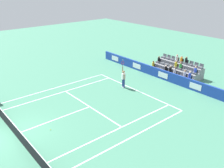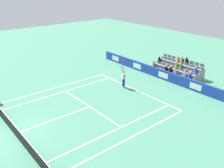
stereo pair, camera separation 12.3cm
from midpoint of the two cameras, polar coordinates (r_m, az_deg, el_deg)
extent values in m
plane|color=#47896B|center=(18.83, -21.87, -10.87)|extent=(80.00, 80.00, 0.00)
cube|color=white|center=(24.28, 5.30, -1.33)|extent=(10.97, 0.10, 0.01)
cube|color=white|center=(21.12, -5.39, -5.28)|extent=(8.23, 0.10, 0.01)
cube|color=white|center=(19.75, -13.10, -7.99)|extent=(0.10, 6.40, 0.01)
cube|color=white|center=(24.10, -11.88, -1.95)|extent=(0.10, 11.89, 0.01)
cube|color=white|center=(18.06, 1.00, -10.51)|extent=(0.10, 11.89, 0.01)
cube|color=white|center=(25.23, -13.38, -0.92)|extent=(0.10, 11.89, 0.01)
cube|color=white|center=(17.23, 4.05, -12.42)|extent=(0.10, 11.89, 0.01)
cube|color=white|center=(24.21, 5.13, -1.39)|extent=(0.10, 0.20, 0.01)
cube|color=#193899|center=(27.06, 11.77, 2.09)|extent=(19.91, 0.20, 1.05)
cube|color=white|center=(24.91, 18.69, -0.55)|extent=(1.27, 0.01, 0.59)
cube|color=white|center=(26.98, 11.62, 2.04)|extent=(1.27, 0.01, 0.59)
cube|color=white|center=(29.45, 5.63, 4.20)|extent=(1.27, 0.01, 0.59)
cube|color=white|center=(32.22, 0.59, 5.98)|extent=(1.27, 0.01, 0.59)
cube|color=black|center=(18.59, -22.08, -9.69)|extent=(11.77, 0.02, 0.92)
cube|color=white|center=(18.35, -22.31, -8.42)|extent=(11.77, 0.04, 0.04)
cylinder|color=navy|center=(24.48, 2.68, 0.10)|extent=(0.16, 0.16, 0.90)
cylinder|color=navy|center=(24.67, 2.40, 0.29)|extent=(0.16, 0.16, 0.90)
cube|color=white|center=(24.65, 2.66, -0.78)|extent=(0.17, 0.28, 0.08)
cube|color=white|center=(24.84, 2.38, -0.58)|extent=(0.17, 0.28, 0.08)
cube|color=white|center=(24.30, 2.57, 1.83)|extent=(0.29, 0.40, 0.60)
sphere|color=#9E7251|center=(24.14, 2.59, 2.85)|extent=(0.24, 0.24, 0.24)
cylinder|color=#9E7251|center=(24.26, 2.33, 3.34)|extent=(0.09, 0.09, 0.62)
cylinder|color=#9E7251|center=(24.09, 2.73, 1.69)|extent=(0.09, 0.09, 0.56)
cylinder|color=black|center=(24.11, 2.35, 4.34)|extent=(0.04, 0.04, 0.28)
torus|color=red|center=(24.03, 2.36, 4.98)|extent=(0.09, 0.31, 0.31)
sphere|color=#D1E533|center=(23.94, 2.37, 5.61)|extent=(0.07, 0.07, 0.07)
cube|color=gray|center=(27.98, 13.11, 1.98)|extent=(5.58, 0.95, 0.42)
cube|color=#545960|center=(26.58, 17.37, 1.09)|extent=(0.48, 0.44, 0.20)
cube|color=#545960|center=(26.65, 17.67, 1.69)|extent=(0.48, 0.04, 0.30)
cube|color=#545960|center=(26.89, 16.28, 1.47)|extent=(0.48, 0.44, 0.20)
cube|color=#545960|center=(26.96, 16.58, 2.07)|extent=(0.48, 0.04, 0.30)
cube|color=#545960|center=(27.21, 15.22, 1.85)|extent=(0.48, 0.44, 0.20)
cube|color=#545960|center=(27.28, 15.52, 2.43)|extent=(0.48, 0.04, 0.30)
cube|color=#545960|center=(27.53, 14.18, 2.22)|extent=(0.48, 0.44, 0.20)
cube|color=#545960|center=(27.60, 14.48, 2.79)|extent=(0.48, 0.04, 0.30)
cube|color=#545960|center=(27.87, 13.17, 2.57)|extent=(0.48, 0.44, 0.20)
cube|color=#545960|center=(27.94, 13.46, 3.14)|extent=(0.48, 0.04, 0.30)
cube|color=#545960|center=(28.22, 12.18, 2.92)|extent=(0.48, 0.44, 0.20)
cube|color=#545960|center=(28.29, 12.47, 3.48)|extent=(0.48, 0.04, 0.30)
cube|color=#545960|center=(28.58, 11.21, 3.26)|extent=(0.48, 0.44, 0.20)
cube|color=#545960|center=(28.65, 11.51, 3.81)|extent=(0.48, 0.04, 0.30)
cube|color=#545960|center=(28.95, 10.27, 3.59)|extent=(0.48, 0.44, 0.20)
cube|color=#545960|center=(29.01, 10.56, 4.13)|extent=(0.48, 0.04, 0.30)
cube|color=#545960|center=(29.32, 9.35, 3.91)|extent=(0.48, 0.44, 0.20)
cube|color=#545960|center=(29.39, 9.64, 4.44)|extent=(0.48, 0.04, 0.30)
cube|color=gray|center=(28.64, 14.32, 2.80)|extent=(5.58, 0.95, 0.84)
cube|color=#545960|center=(27.20, 18.59, 2.38)|extent=(0.48, 0.44, 0.20)
cube|color=#545960|center=(27.28, 18.88, 2.96)|extent=(0.48, 0.04, 0.30)
cube|color=#545960|center=(27.50, 17.51, 2.74)|extent=(0.48, 0.44, 0.20)
cube|color=#545960|center=(27.58, 17.80, 3.32)|extent=(0.48, 0.04, 0.30)
cube|color=#545960|center=(27.81, 16.46, 3.10)|extent=(0.48, 0.44, 0.20)
cube|color=#545960|center=(27.89, 16.75, 3.67)|extent=(0.48, 0.04, 0.30)
cube|color=#545960|center=(28.13, 15.43, 3.44)|extent=(0.48, 0.44, 0.20)
cube|color=#545960|center=(28.21, 15.72, 4.00)|extent=(0.48, 0.04, 0.30)
cube|color=#545960|center=(28.47, 14.42, 3.78)|extent=(0.48, 0.44, 0.20)
cube|color=#545960|center=(28.54, 14.71, 4.33)|extent=(0.48, 0.04, 0.30)
cube|color=#545960|center=(28.81, 13.43, 4.11)|extent=(0.48, 0.44, 0.20)
cube|color=#545960|center=(28.88, 13.72, 4.65)|extent=(0.48, 0.04, 0.30)
cube|color=#545960|center=(29.16, 12.47, 4.42)|extent=(0.48, 0.44, 0.20)
cube|color=#545960|center=(29.23, 12.76, 4.96)|extent=(0.48, 0.04, 0.30)
cube|color=#545960|center=(29.52, 11.53, 4.73)|extent=(0.48, 0.44, 0.20)
cube|color=#545960|center=(29.59, 11.82, 5.27)|extent=(0.48, 0.04, 0.30)
cube|color=#545960|center=(29.89, 10.61, 5.03)|extent=(0.48, 0.44, 0.20)
cube|color=#545960|center=(29.96, 10.90, 5.56)|extent=(0.48, 0.04, 0.30)
cube|color=gray|center=(29.31, 15.47, 3.58)|extent=(5.58, 0.95, 1.26)
cube|color=#545960|center=(27.84, 19.75, 3.61)|extent=(0.48, 0.44, 0.20)
cube|color=#545960|center=(27.93, 20.04, 4.18)|extent=(0.48, 0.04, 0.30)
cube|color=#545960|center=(28.14, 18.69, 3.96)|extent=(0.48, 0.44, 0.20)
cube|color=#545960|center=(28.23, 18.97, 4.51)|extent=(0.48, 0.04, 0.30)
cube|color=#545960|center=(28.44, 17.64, 4.29)|extent=(0.48, 0.44, 0.20)
cube|color=#545960|center=(28.53, 17.93, 4.84)|extent=(0.48, 0.04, 0.30)
cube|color=#545960|center=(28.76, 16.62, 4.62)|extent=(0.48, 0.44, 0.20)
cube|color=#545960|center=(28.84, 16.90, 5.16)|extent=(0.48, 0.04, 0.30)
cube|color=#545960|center=(29.08, 15.62, 4.93)|extent=(0.48, 0.44, 0.20)
cube|color=#545960|center=(29.17, 15.90, 5.47)|extent=(0.48, 0.04, 0.30)
cube|color=#545960|center=(29.42, 14.64, 5.24)|extent=(0.48, 0.44, 0.20)
cube|color=#545960|center=(29.50, 14.92, 5.77)|extent=(0.48, 0.04, 0.30)
cube|color=#545960|center=(29.76, 13.68, 5.54)|extent=(0.48, 0.44, 0.20)
cube|color=#545960|center=(29.84, 13.96, 6.07)|extent=(0.48, 0.04, 0.30)
cube|color=#545960|center=(30.11, 12.75, 5.83)|extent=(0.48, 0.44, 0.20)
cube|color=#545960|center=(30.20, 13.03, 6.35)|extent=(0.48, 0.04, 0.30)
cube|color=#545960|center=(30.47, 11.83, 6.12)|extent=(0.48, 0.44, 0.20)
cube|color=#545960|center=(30.56, 12.11, 6.63)|extent=(0.48, 0.04, 0.30)
cylinder|color=blue|center=(26.49, 17.52, 1.85)|extent=(0.28, 0.28, 0.53)
sphere|color=beige|center=(26.37, 17.61, 2.59)|extent=(0.20, 0.20, 0.20)
cylinder|color=black|center=(27.79, 13.30, 3.28)|extent=(0.28, 0.28, 0.51)
sphere|color=#D3A884|center=(27.68, 13.36, 3.97)|extent=(0.20, 0.20, 0.20)
cylinder|color=blue|center=(27.13, 18.73, 3.04)|extent=(0.28, 0.28, 0.45)
sphere|color=#D3A884|center=(27.03, 18.82, 3.69)|extent=(0.20, 0.20, 0.20)
cylinder|color=green|center=(28.07, 15.55, 4.07)|extent=(0.28, 0.28, 0.43)
sphere|color=#9E7251|center=(27.98, 15.62, 4.68)|extent=(0.20, 0.20, 0.20)
cylinder|color=black|center=(28.16, 12.29, 3.55)|extent=(0.28, 0.28, 0.43)
sphere|color=beige|center=(28.05, 12.35, 4.15)|extent=(0.20, 0.20, 0.20)
cylinder|color=black|center=(28.70, 16.76, 5.29)|extent=(0.28, 0.28, 0.49)
sphere|color=#9E7251|center=(28.60, 16.83, 5.95)|extent=(0.20, 0.20, 0.20)
cylinder|color=orange|center=(29.03, 15.74, 5.54)|extent=(0.28, 0.28, 0.43)
sphere|color=#D3A884|center=(28.94, 15.81, 6.13)|extent=(0.20, 0.20, 0.20)
cylinder|color=white|center=(27.45, 14.32, 2.96)|extent=(0.28, 0.28, 0.54)
sphere|color=brown|center=(27.33, 14.39, 3.68)|extent=(0.20, 0.20, 0.20)
cylinder|color=black|center=(29.83, 10.72, 5.62)|extent=(0.28, 0.28, 0.42)
sphere|color=brown|center=(29.74, 10.76, 6.19)|extent=(0.20, 0.20, 0.20)
cylinder|color=yellow|center=(28.40, 14.55, 4.45)|extent=(0.28, 0.28, 0.48)
sphere|color=#D3A884|center=(28.30, 14.61, 5.10)|extent=(0.20, 0.20, 0.20)
cylinder|color=white|center=(29.36, 14.76, 5.88)|extent=(0.28, 0.28, 0.47)
sphere|color=#D3A884|center=(29.27, 14.83, 6.50)|extent=(0.20, 0.20, 0.20)
cylinder|color=white|center=(26.80, 16.43, 2.22)|extent=(0.28, 0.28, 0.53)
sphere|color=#9E7251|center=(26.68, 16.51, 2.95)|extent=(0.20, 0.20, 0.20)
cylinder|color=yellow|center=(29.25, 9.46, 4.54)|extent=(0.28, 0.28, 0.47)
sphere|color=brown|center=(29.15, 9.50, 5.16)|extent=(0.20, 0.20, 0.20)
sphere|color=#D1E533|center=(18.53, -14.31, -10.26)|extent=(0.07, 0.07, 0.07)
camera|label=1|loc=(0.06, -90.15, -0.07)|focal=39.27mm
camera|label=2|loc=(0.06, 89.85, 0.07)|focal=39.27mm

